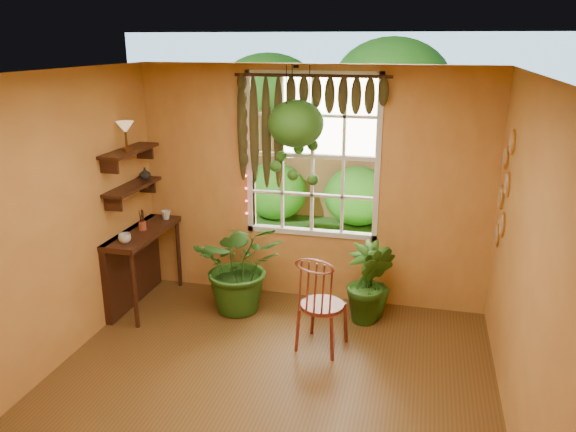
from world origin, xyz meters
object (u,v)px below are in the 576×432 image
Objects in this scene: hanging_basket at (296,133)px; windsor_chair at (321,318)px; potted_plant_left at (241,265)px; counter_ledge at (136,258)px; potted_plant_mid at (370,284)px.

windsor_chair is at bearing -62.89° from hanging_basket.
counter_ledge is at bearing -174.80° from potted_plant_left.
hanging_basket reaches higher than potted_plant_mid.
potted_plant_mid is (1.43, 0.05, -0.10)m from potted_plant_left.
potted_plant_left is (-1.02, 0.61, 0.21)m from windsor_chair.
windsor_chair reaches higher than potted_plant_mid.
windsor_chair reaches higher than counter_ledge.
potted_plant_left is 1.44m from potted_plant_mid.
potted_plant_left is at bearing 5.20° from counter_ledge.
counter_ledge is at bearing -176.42° from potted_plant_mid.
hanging_basket is (-0.88, 0.26, 1.55)m from potted_plant_mid.
potted_plant_left reaches higher than counter_ledge.
counter_ledge is 1.10× the size of potted_plant_left.
potted_plant_mid is at bearing 71.35° from windsor_chair.
potted_plant_left reaches higher than potted_plant_mid.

